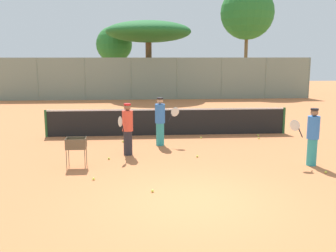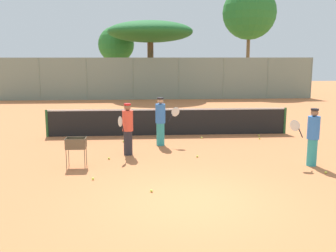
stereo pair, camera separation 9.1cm
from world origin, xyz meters
TOP-DOWN VIEW (x-y plane):
  - ground_plane at (0.00, 0.00)m, footprint 80.00×80.00m
  - tennis_net at (0.00, 7.35)m, footprint 9.65×0.10m
  - back_fence at (-0.00, 20.40)m, footprint 23.17×0.08m
  - tree_0 at (7.90, 24.82)m, footprint 4.41×4.41m
  - tree_1 at (-0.33, 22.14)m, footprint 6.41×6.41m
  - tree_2 at (-3.12, 25.67)m, footprint 3.00×3.00m
  - player_white_outfit at (3.83, 2.65)m, footprint 0.89×0.35m
  - player_red_cap at (-1.51, 4.27)m, footprint 0.47×0.84m
  - player_yellow_shirt at (-0.39, 5.57)m, footprint 0.91×0.35m
  - ball_cart at (-2.94, 2.95)m, footprint 0.56×0.41m
  - tennis_ball_0 at (3.57, 6.89)m, footprint 0.07×0.07m
  - tennis_ball_1 at (3.91, 1.85)m, footprint 0.07×0.07m
  - tennis_ball_2 at (-0.86, 0.70)m, footprint 0.07×0.07m
  - tennis_ball_3 at (1.24, 6.61)m, footprint 0.07×0.07m
  - tennis_ball_4 at (0.67, 3.79)m, footprint 0.07×0.07m
  - tennis_ball_5 at (-2.33, 1.72)m, footprint 0.07×0.07m
  - tennis_ball_6 at (-1.74, 6.15)m, footprint 0.07×0.07m
  - tennis_ball_7 at (3.43, 6.33)m, footprint 0.07×0.07m
  - tennis_ball_8 at (-2.08, 3.73)m, footprint 0.07×0.07m
  - parked_car at (4.36, 23.83)m, footprint 4.20×1.70m

SIDE VIEW (x-z plane):
  - ground_plane at x=0.00m, z-range 0.00..0.00m
  - tennis_ball_0 at x=3.57m, z-range 0.00..0.07m
  - tennis_ball_1 at x=3.91m, z-range 0.00..0.07m
  - tennis_ball_2 at x=-0.86m, z-range 0.00..0.07m
  - tennis_ball_3 at x=1.24m, z-range 0.00..0.07m
  - tennis_ball_4 at x=0.67m, z-range 0.00..0.07m
  - tennis_ball_5 at x=-2.33m, z-range 0.00..0.07m
  - tennis_ball_6 at x=-1.74m, z-range 0.00..0.07m
  - tennis_ball_7 at x=3.43m, z-range 0.00..0.07m
  - tennis_ball_8 at x=-2.08m, z-range 0.00..0.07m
  - tennis_net at x=0.00m, z-range 0.02..1.09m
  - ball_cart at x=-2.94m, z-range 0.20..1.05m
  - parked_car at x=4.36m, z-range -0.14..1.46m
  - player_red_cap at x=-1.51m, z-range 0.03..1.70m
  - player_white_outfit at x=3.83m, z-range 0.03..1.70m
  - player_yellow_shirt at x=-0.39m, z-range 0.03..1.74m
  - back_fence at x=0.00m, z-range 0.00..3.01m
  - tree_2 at x=-3.12m, z-range 1.21..6.78m
  - tree_1 at x=-0.33m, z-range 2.02..7.74m
  - tree_0 at x=7.90m, z-range 2.20..11.04m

